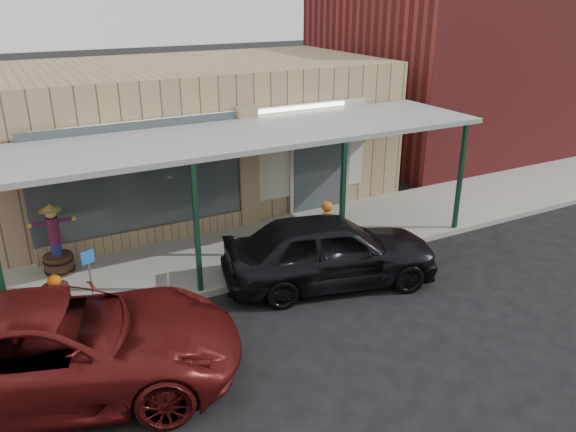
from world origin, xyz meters
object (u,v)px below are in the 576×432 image
barrel_scarecrow (57,250)px  barrel_pumpkin (56,291)px  car_maroon (57,347)px  handicap_sign (90,272)px  parked_sedan (330,250)px

barrel_scarecrow → barrel_pumpkin: bearing=-97.3°
barrel_pumpkin → car_maroon: size_ratio=0.11×
barrel_pumpkin → car_maroon: car_maroon is taller
barrel_pumpkin → handicap_sign: handicap_sign is taller
handicap_sign → barrel_pumpkin: bearing=111.5°
barrel_scarecrow → handicap_sign: barrel_scarecrow is taller
barrel_scarecrow → barrel_pumpkin: (-0.23, -1.33, -0.34)m
car_maroon → barrel_scarecrow: bearing=9.8°
handicap_sign → parked_sedan: bearing=-31.4°
handicap_sign → car_maroon: car_maroon is taller
car_maroon → barrel_pumpkin: bearing=11.3°
barrel_scarecrow → barrel_pumpkin: 1.40m
barrel_scarecrow → parked_sedan: 6.17m
parked_sedan → barrel_pumpkin: bearing=86.8°
barrel_pumpkin → car_maroon: bearing=-95.6°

